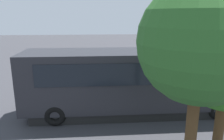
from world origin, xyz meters
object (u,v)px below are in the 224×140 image
Objects in this scene: spectator_far_left at (148,79)px; parked_motorcycle_silver at (141,90)px; spectator_centre at (108,77)px; parked_motorcycle_dark at (183,90)px; tour_bus at (135,82)px; spectator_left at (127,79)px; tree_centre at (201,34)px; spectator_right at (94,77)px; traffic_cone at (113,75)px; stunt_motorcycle at (88,68)px.

spectator_far_left is 0.80× the size of parked_motorcycle_silver.
spectator_centre is (2.51, -0.32, 0.05)m from spectator_far_left.
parked_motorcycle_silver and parked_motorcycle_dark have the same top height.
tour_bus is 6.41× the size of spectator_centre.
spectator_left is 8.66m from tree_centre.
tour_bus is 3.71m from spectator_right.
spectator_centre is at bearing -77.69° from tree_centre.
spectator_far_left is 0.91× the size of spectator_right.
spectator_centre is 3.39m from traffic_cone.
tour_bus reaches higher than parked_motorcycle_dark.
stunt_motorcycle is (3.38, -5.36, 0.13)m from parked_motorcycle_silver.
traffic_cone is (1.91, -3.58, -0.67)m from spectator_far_left.
tour_bus is at bearing 64.03° from spectator_far_left.
spectator_far_left is at bearing -21.79° from parked_motorcycle_dark.
tour_bus is 2.73m from spectator_left.
spectator_right is 0.91× the size of stunt_motorcycle.
spectator_left reaches higher than spectator_far_left.
spectator_left is 2.12m from spectator_right.
spectator_far_left is at bearing 175.69° from spectator_right.
spectator_far_left is 1.08m from parked_motorcycle_silver.
parked_motorcycle_dark is (-3.40, -1.91, -1.16)m from tour_bus.
tour_bus reaches higher than spectator_right.
spectator_left is 1.23m from spectator_centre.
parked_motorcycle_silver is at bearing -111.52° from tour_bus.
parked_motorcycle_silver is at bearing -91.13° from tree_centre.
parked_motorcycle_silver is 1.03× the size of stunt_motorcycle.
spectator_left is at bearing 170.44° from spectator_right.
spectator_right is at bearing -11.15° from parked_motorcycle_dark.
stunt_motorcycle is (2.60, -7.32, -1.03)m from tour_bus.
parked_motorcycle_dark is at bearing 165.90° from spectator_centre.
spectator_right is at bearing 65.22° from traffic_cone.
spectator_left reaches higher than parked_motorcycle_silver.
stunt_motorcycle is at bearing -75.55° from tree_centre.
spectator_left is at bearing -40.97° from parked_motorcycle_silver.
parked_motorcycle_silver is at bearing 122.21° from stunt_motorcycle.
tour_bus is 6.10× the size of spectator_right.
spectator_left is (1.35, 0.09, 0.02)m from spectator_far_left.
spectator_far_left is 0.96× the size of spectator_centre.
stunt_motorcycle is (6.00, -5.41, 0.13)m from parked_motorcycle_dark.
tree_centre reaches higher than spectator_far_left.
spectator_right is 5.65m from parked_motorcycle_dark.
tour_bus is 5.56× the size of stunt_motorcycle.
spectator_far_left is at bearing -95.05° from tree_centre.
parked_motorcycle_silver is at bearing 160.17° from spectator_right.
spectator_right is at bearing -4.31° from spectator_far_left.
tree_centre is at bearing 68.81° from parked_motorcycle_dark.
tour_bus is 3.34m from spectator_centre.
spectator_far_left is at bearing -176.09° from spectator_left.
spectator_left reaches higher than parked_motorcycle_dark.
tree_centre reaches higher than tour_bus.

